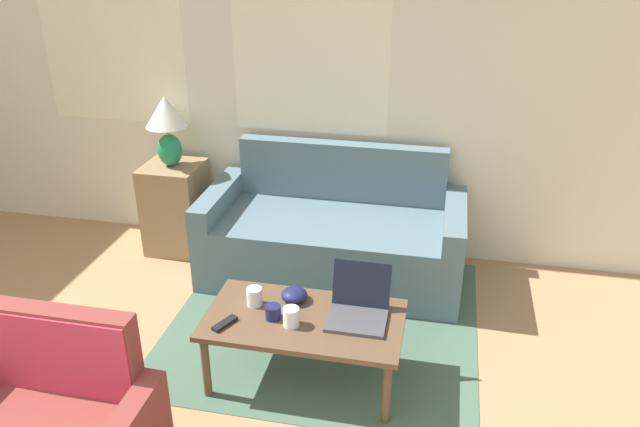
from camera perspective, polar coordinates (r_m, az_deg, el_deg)
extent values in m
cube|color=silver|center=(4.63, -8.86, 12.70)|extent=(6.89, 0.05, 2.60)
cube|color=white|center=(4.91, -18.58, 15.42)|extent=(1.10, 0.01, 1.30)
cube|color=white|center=(4.37, -0.92, 15.59)|extent=(1.10, 0.01, 1.30)
cube|color=#476651|center=(3.98, 0.41, -9.78)|extent=(1.88, 1.81, 0.01)
cube|color=slate|center=(4.33, 1.12, -3.16)|extent=(1.48, 0.82, 0.46)
cube|color=slate|center=(4.54, 1.98, 1.23)|extent=(1.48, 0.12, 0.87)
cube|color=slate|center=(4.49, -9.06, -1.26)|extent=(0.14, 0.82, 0.61)
cube|color=slate|center=(4.23, 11.96, -3.29)|extent=(0.14, 0.82, 0.61)
cube|color=brown|center=(3.10, -21.65, -14.41)|extent=(0.68, 0.10, 0.81)
cube|color=#B23347|center=(3.00, -22.52, -13.59)|extent=(0.66, 0.01, 0.59)
cube|color=#937551|center=(4.79, -13.02, 0.56)|extent=(0.41, 0.41, 0.67)
ellipsoid|color=#1E8451|center=(4.62, -13.57, 5.67)|extent=(0.18, 0.18, 0.23)
cylinder|color=tan|center=(4.57, -13.75, 7.40)|extent=(0.02, 0.02, 0.06)
cone|color=white|center=(4.53, -13.93, 9.05)|extent=(0.30, 0.30, 0.22)
cube|color=brown|center=(3.32, -1.48, -9.71)|extent=(1.04, 0.57, 0.03)
cylinder|color=brown|center=(3.39, -10.38, -13.62)|extent=(0.04, 0.04, 0.37)
cylinder|color=brown|center=(3.21, 6.11, -15.96)|extent=(0.04, 0.04, 0.37)
cylinder|color=brown|center=(3.74, -7.75, -9.26)|extent=(0.04, 0.04, 0.37)
cylinder|color=brown|center=(3.57, 6.96, -11.05)|extent=(0.04, 0.04, 0.37)
cube|color=#47474C|center=(3.28, 3.36, -9.76)|extent=(0.31, 0.25, 0.02)
cube|color=black|center=(3.34, 3.83, -6.44)|extent=(0.31, 0.08, 0.24)
cylinder|color=white|center=(3.41, -6.02, -7.57)|extent=(0.08, 0.08, 0.10)
cylinder|color=white|center=(3.23, -2.65, -9.42)|extent=(0.08, 0.08, 0.10)
cylinder|color=#191E4C|center=(3.30, -4.32, -8.98)|extent=(0.08, 0.08, 0.08)
ellipsoid|color=#191E4C|center=(3.43, -2.37, -7.44)|extent=(0.14, 0.14, 0.07)
cube|color=black|center=(3.29, -8.70, -9.90)|extent=(0.10, 0.15, 0.02)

